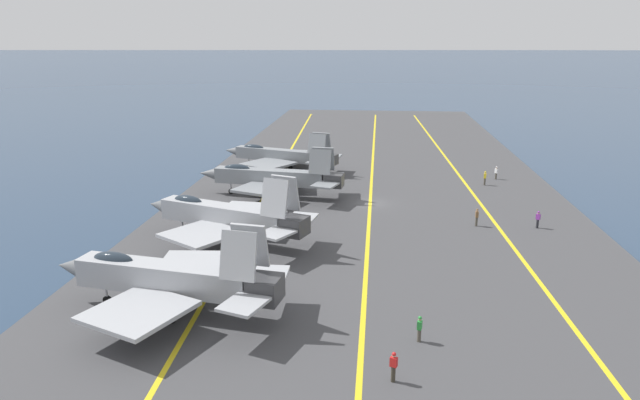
{
  "coord_description": "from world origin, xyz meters",
  "views": [
    {
      "loc": [
        -61.81,
        -0.61,
        18.15
      ],
      "look_at": [
        -8.1,
        4.85,
        2.9
      ],
      "focal_mm": 32.0,
      "sensor_mm": 36.0,
      "label": 1
    }
  ],
  "objects_px": {
    "parked_jet_nearest": "(167,278)",
    "crew_yellow_vest": "(485,178)",
    "crew_purple_vest": "(538,219)",
    "parked_jet_fourth": "(281,155)",
    "crew_white_vest": "(496,172)",
    "crew_red_vest": "(394,365)",
    "parked_jet_second": "(226,215)",
    "crew_brown_vest": "(477,216)",
    "crew_green_vest": "(420,328)",
    "parked_jet_third": "(272,177)"
  },
  "relations": [
    {
      "from": "crew_red_vest",
      "to": "crew_brown_vest",
      "type": "height_order",
      "value": "crew_brown_vest"
    },
    {
      "from": "crew_brown_vest",
      "to": "crew_yellow_vest",
      "type": "bearing_deg",
      "value": -12.35
    },
    {
      "from": "crew_purple_vest",
      "to": "crew_red_vest",
      "type": "bearing_deg",
      "value": 152.12
    },
    {
      "from": "parked_jet_nearest",
      "to": "crew_red_vest",
      "type": "xyz_separation_m",
      "value": [
        -6.64,
        -14.82,
        -1.53
      ]
    },
    {
      "from": "parked_jet_nearest",
      "to": "parked_jet_second",
      "type": "relative_size",
      "value": 0.98
    },
    {
      "from": "crew_white_vest",
      "to": "parked_jet_second",
      "type": "bearing_deg",
      "value": 133.17
    },
    {
      "from": "parked_jet_nearest",
      "to": "crew_yellow_vest",
      "type": "height_order",
      "value": "parked_jet_nearest"
    },
    {
      "from": "crew_brown_vest",
      "to": "crew_red_vest",
      "type": "bearing_deg",
      "value": 162.4
    },
    {
      "from": "crew_green_vest",
      "to": "crew_brown_vest",
      "type": "bearing_deg",
      "value": -17.01
    },
    {
      "from": "crew_green_vest",
      "to": "crew_brown_vest",
      "type": "relative_size",
      "value": 0.94
    },
    {
      "from": "parked_jet_fourth",
      "to": "crew_brown_vest",
      "type": "distance_m",
      "value": 32.2
    },
    {
      "from": "parked_jet_fourth",
      "to": "crew_white_vest",
      "type": "relative_size",
      "value": 10.1
    },
    {
      "from": "parked_jet_fourth",
      "to": "crew_green_vest",
      "type": "distance_m",
      "value": 48.25
    },
    {
      "from": "parked_jet_third",
      "to": "crew_red_vest",
      "type": "relative_size",
      "value": 9.93
    },
    {
      "from": "parked_jet_second",
      "to": "crew_green_vest",
      "type": "height_order",
      "value": "parked_jet_second"
    },
    {
      "from": "crew_yellow_vest",
      "to": "crew_white_vest",
      "type": "distance_m",
      "value": 3.96
    },
    {
      "from": "crew_white_vest",
      "to": "crew_brown_vest",
      "type": "relative_size",
      "value": 0.96
    },
    {
      "from": "crew_purple_vest",
      "to": "crew_brown_vest",
      "type": "bearing_deg",
      "value": 89.73
    },
    {
      "from": "parked_jet_nearest",
      "to": "crew_yellow_vest",
      "type": "bearing_deg",
      "value": -35.82
    },
    {
      "from": "crew_white_vest",
      "to": "parked_jet_fourth",
      "type": "bearing_deg",
      "value": 85.87
    },
    {
      "from": "crew_yellow_vest",
      "to": "crew_brown_vest",
      "type": "height_order",
      "value": "same"
    },
    {
      "from": "crew_yellow_vest",
      "to": "parked_jet_nearest",
      "type": "bearing_deg",
      "value": 144.18
    },
    {
      "from": "crew_purple_vest",
      "to": "crew_green_vest",
      "type": "relative_size",
      "value": 1.02
    },
    {
      "from": "crew_brown_vest",
      "to": "parked_jet_second",
      "type": "bearing_deg",
      "value": 106.73
    },
    {
      "from": "parked_jet_second",
      "to": "crew_brown_vest",
      "type": "xyz_separation_m",
      "value": [
        7.01,
        -23.3,
        -1.54
      ]
    },
    {
      "from": "parked_jet_nearest",
      "to": "parked_jet_third",
      "type": "relative_size",
      "value": 0.94
    },
    {
      "from": "parked_jet_nearest",
      "to": "crew_purple_vest",
      "type": "height_order",
      "value": "parked_jet_nearest"
    },
    {
      "from": "crew_red_vest",
      "to": "parked_jet_second",
      "type": "bearing_deg",
      "value": 35.31
    },
    {
      "from": "crew_purple_vest",
      "to": "crew_white_vest",
      "type": "xyz_separation_m",
      "value": [
        20.25,
        0.1,
        -0.0
      ]
    },
    {
      "from": "crew_purple_vest",
      "to": "crew_white_vest",
      "type": "height_order",
      "value": "crew_white_vest"
    },
    {
      "from": "crew_purple_vest",
      "to": "parked_jet_second",
      "type": "bearing_deg",
      "value": 103.47
    },
    {
      "from": "parked_jet_second",
      "to": "crew_red_vest",
      "type": "height_order",
      "value": "parked_jet_second"
    },
    {
      "from": "parked_jet_fourth",
      "to": "crew_brown_vest",
      "type": "height_order",
      "value": "parked_jet_fourth"
    },
    {
      "from": "parked_jet_second",
      "to": "crew_white_vest",
      "type": "distance_m",
      "value": 39.83
    },
    {
      "from": "crew_white_vest",
      "to": "crew_brown_vest",
      "type": "distance_m",
      "value": 21.02
    },
    {
      "from": "crew_white_vest",
      "to": "parked_jet_third",
      "type": "bearing_deg",
      "value": 112.36
    },
    {
      "from": "parked_jet_fourth",
      "to": "crew_white_vest",
      "type": "bearing_deg",
      "value": -94.13
    },
    {
      "from": "parked_jet_nearest",
      "to": "parked_jet_third",
      "type": "bearing_deg",
      "value": -3.07
    },
    {
      "from": "parked_jet_second",
      "to": "crew_red_vest",
      "type": "distance_m",
      "value": 25.24
    },
    {
      "from": "parked_jet_third",
      "to": "crew_white_vest",
      "type": "distance_m",
      "value": 29.98
    },
    {
      "from": "crew_yellow_vest",
      "to": "crew_red_vest",
      "type": "bearing_deg",
      "value": 164.36
    },
    {
      "from": "crew_red_vest",
      "to": "crew_yellow_vest",
      "type": "bearing_deg",
      "value": -15.64
    },
    {
      "from": "parked_jet_third",
      "to": "crew_green_vest",
      "type": "xyz_separation_m",
      "value": [
        -31.98,
        -14.89,
        -1.39
      ]
    },
    {
      "from": "parked_jet_fourth",
      "to": "crew_purple_vest",
      "type": "xyz_separation_m",
      "value": [
        -22.34,
        -29.02,
        -1.24
      ]
    },
    {
      "from": "parked_jet_third",
      "to": "crew_purple_vest",
      "type": "relative_size",
      "value": 10.18
    },
    {
      "from": "parked_jet_third",
      "to": "crew_purple_vest",
      "type": "bearing_deg",
      "value": -107.68
    },
    {
      "from": "crew_red_vest",
      "to": "crew_white_vest",
      "type": "bearing_deg",
      "value": -16.84
    },
    {
      "from": "crew_white_vest",
      "to": "crew_brown_vest",
      "type": "xyz_separation_m",
      "value": [
        -20.22,
        5.72,
        0.04
      ]
    },
    {
      "from": "parked_jet_third",
      "to": "parked_jet_fourth",
      "type": "height_order",
      "value": "parked_jet_third"
    },
    {
      "from": "parked_jet_nearest",
      "to": "crew_yellow_vest",
      "type": "xyz_separation_m",
      "value": [
        37.75,
        -27.25,
        -1.51
      ]
    }
  ]
}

